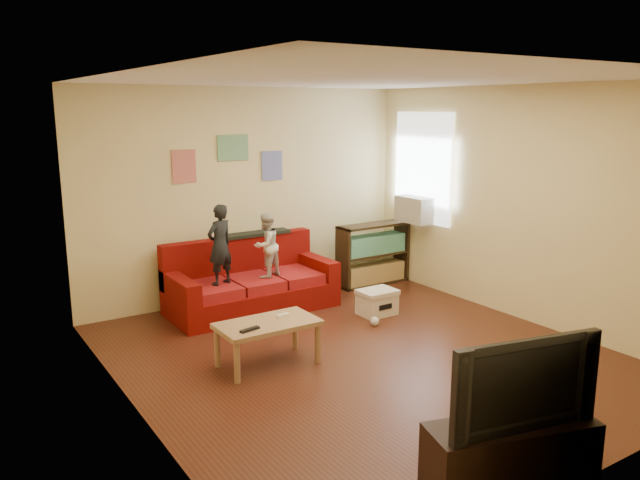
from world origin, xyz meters
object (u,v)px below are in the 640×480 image
file_box (377,302)px  tv_stand (510,453)px  sofa (250,285)px  coffee_table (268,328)px  child_b (266,245)px  television (516,379)px  child_a (220,245)px  bookshelf (373,257)px

file_box → tv_stand: tv_stand is taller
sofa → coffee_table: bearing=-111.1°
child_b → television: size_ratio=0.73×
child_a → tv_stand: bearing=75.2°
coffee_table → bookshelf: bookshelf is taller
bookshelf → television: (-2.19, -4.30, 0.36)m
child_b → bookshelf: (1.81, 0.23, -0.43)m
sofa → file_box: 1.58m
bookshelf → television: television is taller
child_b → file_box: bearing=117.8°
child_a → television: (0.22, -4.07, -0.15)m
coffee_table → tv_stand: 2.63m
coffee_table → television: 2.65m
bookshelf → sofa: bearing=-178.3°
bookshelf → file_box: (-0.78, -1.10, -0.23)m
child_b → tv_stand: size_ratio=0.69×
bookshelf → tv_stand: bookshelf is taller
television → file_box: bearing=78.5°
sofa → child_b: bearing=-48.8°
sofa → file_box: (1.18, -1.04, -0.14)m
tv_stand → television: bearing=0.0°
child_a → bookshelf: 2.48m
bookshelf → file_box: bearing=-125.5°
television → coffee_table: bearing=111.1°
bookshelf → coffee_table: bearing=-146.8°
sofa → child_b: size_ratio=2.57×
child_b → bookshelf: bearing=165.2°
child_b → tv_stand: child_b is taller
child_a → tv_stand: (0.22, -4.07, -0.68)m
file_box → television: bearing=-113.7°
child_a → tv_stand: 4.13m
child_a → child_b: size_ratio=1.20×
sofa → coffee_table: sofa is taller
coffee_table → bookshelf: bearing=33.2°
sofa → tv_stand: sofa is taller
file_box → tv_stand: bearing=-113.7°
television → sofa: bearing=99.1°
child_b → file_box: (1.03, -0.87, -0.66)m
sofa → child_b: child_b is taller
coffee_table → child_b: bearing=62.0°
tv_stand → child_b: bearing=101.2°
child_a → file_box: child_a is taller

